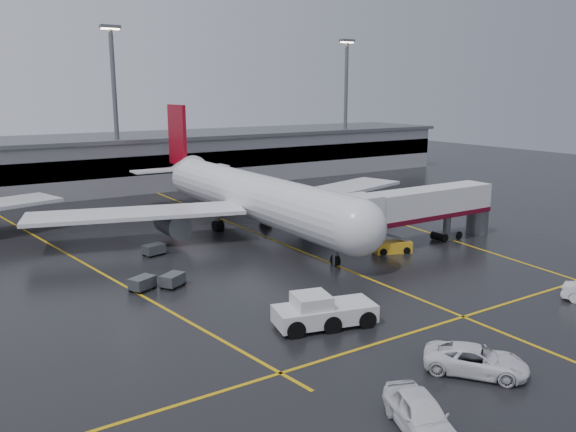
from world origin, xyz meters
TOP-DOWN VIEW (x-y plane):
  - ground at (0.00, 0.00)m, footprint 220.00×220.00m
  - apron_line_centre at (0.00, 0.00)m, footprint 0.25×90.00m
  - apron_line_stop at (0.00, -22.00)m, footprint 60.00×0.25m
  - apron_line_left at (-20.00, 10.00)m, footprint 9.99×69.35m
  - apron_line_right at (18.00, 10.00)m, footprint 7.57×69.64m
  - terminal at (0.00, 47.93)m, footprint 122.00×19.00m
  - light_mast_mid at (-5.00, 42.00)m, footprint 3.00×1.20m
  - light_mast_right at (40.00, 42.00)m, footprint 3.00×1.20m
  - main_airliner at (0.00, 9.70)m, footprint 48.80×45.60m
  - jet_bridge at (11.87, -6.00)m, footprint 19.90×3.40m
  - pushback_tractor at (-9.47, -17.79)m, footprint 7.42×4.44m
  - belt_loader at (7.43, -6.67)m, footprint 4.03×2.77m
  - service_van_a at (-6.11, -28.05)m, footprint 5.66×6.21m
  - service_van_d at (-13.06, -30.55)m, footprint 3.99×5.83m
  - baggage_cart_a at (-14.99, -4.51)m, footprint 2.39×2.17m
  - baggage_cart_b at (-17.37, -3.94)m, footprint 2.37×2.05m
  - baggage_cart_c at (-12.98, 5.34)m, footprint 2.27×1.77m

SIDE VIEW (x-z plane):
  - ground at x=0.00m, z-range 0.00..0.00m
  - apron_line_centre at x=0.00m, z-range 0.00..0.02m
  - apron_line_stop at x=0.00m, z-range 0.00..0.02m
  - apron_line_left at x=-20.00m, z-range 0.00..0.02m
  - apron_line_right at x=18.00m, z-range 0.00..0.02m
  - belt_loader at x=7.43m, z-range -0.60..1.76m
  - baggage_cart_a at x=-14.99m, z-range 0.07..1.19m
  - baggage_cart_b at x=-17.37m, z-range 0.07..1.19m
  - baggage_cart_c at x=-12.98m, z-range 0.07..1.19m
  - service_van_a at x=-6.11m, z-range 0.00..1.61m
  - service_van_d at x=-13.06m, z-range 0.00..1.84m
  - pushback_tractor at x=-9.47m, z-range -0.25..2.23m
  - jet_bridge at x=11.87m, z-range 0.91..6.96m
  - main_airliner at x=0.00m, z-range -2.84..11.26m
  - terminal at x=0.00m, z-range 0.02..8.62m
  - light_mast_mid at x=-5.00m, z-range 1.75..27.20m
  - light_mast_right at x=40.00m, z-range 1.75..27.20m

